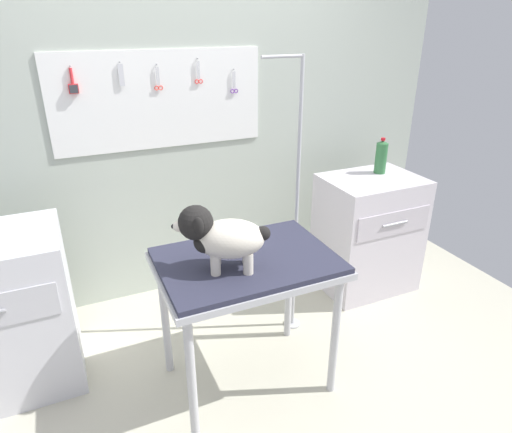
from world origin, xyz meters
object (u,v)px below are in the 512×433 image
(dog, at_px, (220,236))
(grooming_arm, at_px, (295,215))
(soda_bottle, at_px, (381,157))
(cabinet_right, at_px, (367,233))
(grooming_table, at_px, (247,273))

(dog, bearing_deg, grooming_arm, 32.26)
(grooming_arm, bearing_deg, soda_bottle, 19.80)
(grooming_arm, xyz_separation_m, cabinet_right, (0.76, 0.23, -0.38))
(cabinet_right, distance_m, soda_bottle, 0.57)
(grooming_table, height_order, cabinet_right, cabinet_right)
(dog, bearing_deg, soda_bottle, 25.30)
(grooming_arm, bearing_deg, grooming_table, -143.71)
(dog, height_order, soda_bottle, same)
(dog, relative_size, soda_bottle, 1.73)
(grooming_arm, height_order, cabinet_right, grooming_arm)
(grooming_table, bearing_deg, grooming_arm, 36.29)
(grooming_table, distance_m, dog, 0.31)
(soda_bottle, bearing_deg, dog, -154.70)
(grooming_arm, xyz_separation_m, soda_bottle, (0.87, 0.31, 0.18))
(dog, bearing_deg, grooming_table, 17.71)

